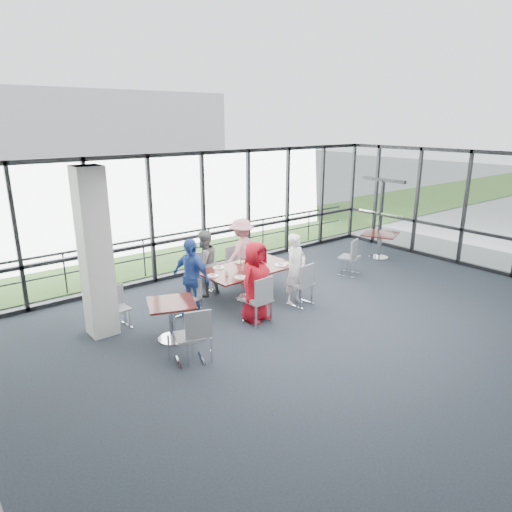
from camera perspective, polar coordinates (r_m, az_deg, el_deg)
floor at (r=9.05m, az=11.13°, el=-9.70°), size 12.00×10.00×0.02m
ceiling at (r=8.17m, az=12.40°, el=10.94°), size 12.00×10.00×0.04m
curtain_wall_back at (r=12.17m, az=-6.60°, el=5.37°), size 12.00×0.10×3.20m
curtain_wall_right at (r=13.54m, az=28.38°, el=4.62°), size 0.10×10.00×3.20m
exit_door at (r=15.45m, az=15.37°, el=5.21°), size 0.12×1.60×2.10m
structural_column at (r=8.90m, az=-19.45°, el=0.30°), size 0.50×0.50×3.20m
apron at (r=16.88m, az=-15.51°, el=2.41°), size 80.00×70.00×0.02m
grass_strip at (r=15.10m, az=-12.48°, el=1.10°), size 80.00×5.00×0.01m
hangar_main at (r=38.56m, az=-23.78°, el=13.88°), size 24.00×10.00×6.00m
guard_rail at (r=12.92m, az=-7.86°, el=0.98°), size 12.00×0.06×0.06m
main_table at (r=10.34m, az=-1.04°, el=-2.05°), size 2.19×1.25×0.75m
side_table_left at (r=8.59m, az=-10.52°, el=-6.46°), size 1.07×1.07×0.75m
side_table_right at (r=13.96m, az=15.25°, el=2.33°), size 1.23×1.23×0.75m
diner_near_left at (r=9.20m, az=-0.05°, el=-3.19°), size 0.92×0.71×1.67m
diner_near_right at (r=10.09m, az=4.98°, el=-1.67°), size 0.64×0.50×1.60m
diner_far_left at (r=10.61m, az=-6.50°, el=-0.92°), size 0.81×0.56×1.55m
diner_far_right at (r=11.34m, az=-1.79°, el=0.60°), size 1.17×0.82×1.65m
diner_end at (r=9.52m, az=-8.11°, el=-2.68°), size 0.78×1.09×1.67m
chair_main_nl at (r=9.19m, az=0.18°, el=-5.51°), size 0.50×0.50×0.98m
chair_main_nr at (r=10.12m, az=5.61°, el=-3.54°), size 0.53×0.53×0.96m
chair_main_fl at (r=10.93m, az=-7.01°, el=-2.23°), size 0.49×0.49×0.89m
chair_main_fr at (r=11.56m, az=-2.44°, el=-1.14°), size 0.43×0.43×0.86m
chair_main_end at (r=9.54m, az=-8.60°, el=-5.35°), size 0.46×0.46×0.83m
chair_spare_la at (r=7.84m, az=-8.33°, el=-9.89°), size 0.59×0.59×0.96m
chair_spare_lb at (r=9.36m, az=-16.88°, el=-6.38°), size 0.45×0.45×0.82m
chair_spare_r at (r=12.24m, az=11.60°, el=-0.15°), size 0.62×0.62×0.98m
plate_nl at (r=9.67m, az=-1.93°, el=-2.69°), size 0.27×0.27×0.01m
plate_nr at (r=10.50m, az=3.11°, el=-1.12°), size 0.28×0.28×0.01m
plate_fl at (r=10.33m, az=-4.69°, el=-1.45°), size 0.27×0.27×0.01m
plate_fr at (r=10.91m, az=0.11°, el=-0.41°), size 0.28×0.28×0.01m
plate_end at (r=9.81m, az=-5.42°, el=-2.47°), size 0.24×0.24×0.01m
tumbler_a at (r=9.93m, az=-0.99°, el=-1.76°), size 0.07×0.07×0.14m
tumbler_b at (r=10.29m, az=1.04°, el=-1.09°), size 0.07×0.07×0.15m
tumbler_c at (r=10.49m, az=-1.78°, el=-0.75°), size 0.07×0.07×0.15m
tumbler_d at (r=9.72m, az=-3.65°, el=-2.23°), size 0.07×0.07×0.14m
menu_a at (r=9.84m, az=-0.10°, el=-2.36°), size 0.35×0.30×0.00m
menu_b at (r=10.64m, az=3.58°, el=-0.92°), size 0.28×0.20×0.00m
menu_c at (r=10.76m, az=-2.06°, el=-0.69°), size 0.30×0.24×0.00m
condiment_caddy at (r=10.36m, az=-0.99°, el=-1.27°), size 0.10×0.07×0.04m
ketchup_bottle at (r=10.37m, az=-1.26°, el=-0.86°), size 0.06×0.06×0.18m
green_bottle at (r=10.34m, az=-0.70°, el=-0.85°), size 0.05×0.05×0.20m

